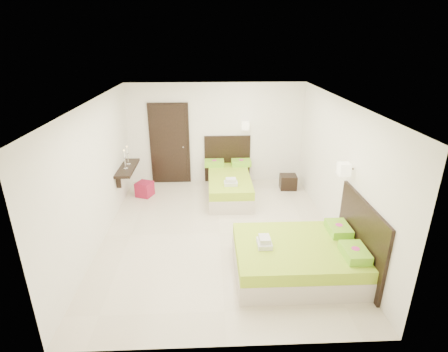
{
  "coord_description": "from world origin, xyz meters",
  "views": [
    {
      "loc": [
        -0.18,
        -6.03,
        3.63
      ],
      "look_at": [
        0.1,
        0.3,
        1.1
      ],
      "focal_mm": 28.0,
      "sensor_mm": 36.0,
      "label": 1
    }
  ],
  "objects_px": {
    "nightstand": "(288,182)",
    "ottoman": "(145,189)",
    "bed_single": "(229,183)",
    "bed_double": "(303,257)"
  },
  "relations": [
    {
      "from": "bed_double",
      "to": "nightstand",
      "type": "xyz_separation_m",
      "value": [
        0.51,
        3.42,
        -0.12
      ]
    },
    {
      "from": "bed_single",
      "to": "ottoman",
      "type": "height_order",
      "value": "bed_single"
    },
    {
      "from": "nightstand",
      "to": "ottoman",
      "type": "relative_size",
      "value": 1.17
    },
    {
      "from": "nightstand",
      "to": "ottoman",
      "type": "distance_m",
      "value": 3.61
    },
    {
      "from": "bed_single",
      "to": "nightstand",
      "type": "xyz_separation_m",
      "value": [
        1.53,
        0.28,
        -0.12
      ]
    },
    {
      "from": "nightstand",
      "to": "ottoman",
      "type": "xyz_separation_m",
      "value": [
        -3.59,
        -0.28,
        -0.01
      ]
    },
    {
      "from": "bed_single",
      "to": "ottoman",
      "type": "bearing_deg",
      "value": -179.98
    },
    {
      "from": "nightstand",
      "to": "ottoman",
      "type": "bearing_deg",
      "value": -172.91
    },
    {
      "from": "bed_single",
      "to": "nightstand",
      "type": "relative_size",
      "value": 4.88
    },
    {
      "from": "bed_single",
      "to": "nightstand",
      "type": "distance_m",
      "value": 1.56
    }
  ]
}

